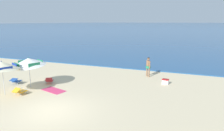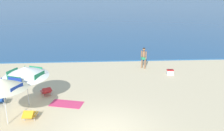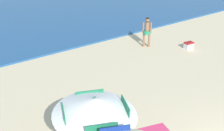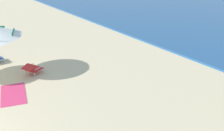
% 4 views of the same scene
% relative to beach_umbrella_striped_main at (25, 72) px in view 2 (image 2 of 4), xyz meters
% --- Properties ---
extents(beach_umbrella_striped_main, '(2.44, 2.48, 2.34)m').
position_rel_beach_umbrella_striped_main_xyz_m(beach_umbrella_striped_main, '(0.00, 0.00, 0.00)').
color(beach_umbrella_striped_main, silver).
rests_on(beach_umbrella_striped_main, ground).
extents(beach_umbrella_striped_second, '(3.10, 3.10, 2.32)m').
position_rel_beach_umbrella_striped_main_xyz_m(beach_umbrella_striped_second, '(-0.47, -1.87, 0.06)').
color(beach_umbrella_striped_second, silver).
rests_on(beach_umbrella_striped_second, ground).
extents(lounge_chair_under_umbrella, '(0.86, 0.99, 0.49)m').
position_rel_beach_umbrella_striped_main_xyz_m(lounge_chair_under_umbrella, '(0.67, 1.31, -1.67)').
color(lounge_chair_under_umbrella, red).
rests_on(lounge_chair_under_umbrella, ground).
extents(lounge_chair_facing_sea, '(0.63, 0.93, 0.52)m').
position_rel_beach_umbrella_striped_main_xyz_m(lounge_chair_facing_sea, '(0.46, -1.51, -1.68)').
color(lounge_chair_facing_sea, gold).
rests_on(lounge_chair_facing_sea, ground).
extents(person_standing_near_shore, '(0.43, 0.43, 1.75)m').
position_rel_beach_umbrella_striped_main_xyz_m(person_standing_near_shore, '(7.54, 6.17, -0.94)').
color(person_standing_near_shore, '#8C6042').
rests_on(person_standing_near_shore, ground).
extents(cooler_box, '(0.53, 0.41, 0.43)m').
position_rel_beach_umbrella_striped_main_xyz_m(cooler_box, '(9.27, 4.50, -1.75)').
color(cooler_box, white).
rests_on(cooler_box, ground).
extents(beach_towel, '(1.97, 1.34, 0.01)m').
position_rel_beach_umbrella_striped_main_xyz_m(beach_towel, '(2.02, 0.04, -1.95)').
color(beach_towel, '#DB3866').
rests_on(beach_towel, ground).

